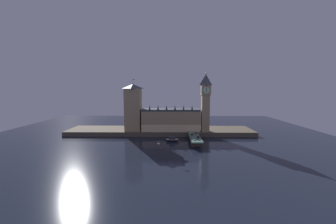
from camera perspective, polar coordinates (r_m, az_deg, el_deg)
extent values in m
plane|color=black|center=(214.41, -2.67, -8.04)|extent=(400.00, 400.00, 0.00)
cube|color=brown|center=(251.76, -2.13, -5.25)|extent=(220.00, 42.00, 5.18)
cube|color=tan|center=(238.68, 0.77, -2.48)|extent=(66.48, 16.21, 22.83)
cube|color=beige|center=(231.85, 0.77, -4.58)|extent=(66.48, 0.20, 8.22)
cube|color=#42474C|center=(237.04, 0.78, 0.54)|extent=(66.48, 14.91, 2.40)
cone|color=#42474C|center=(231.08, -5.12, 1.28)|extent=(2.40, 2.40, 5.02)
cone|color=#42474C|center=(230.29, -2.77, 1.28)|extent=(2.40, 2.40, 5.02)
cone|color=#42474C|center=(229.88, -0.41, 1.28)|extent=(2.40, 2.40, 5.02)
cone|color=#42474C|center=(229.87, 1.96, 1.28)|extent=(2.40, 2.40, 5.02)
cone|color=#42474C|center=(230.25, 4.33, 1.27)|extent=(2.40, 2.40, 5.02)
cone|color=#42474C|center=(231.02, 6.68, 1.26)|extent=(2.40, 2.40, 5.02)
cube|color=tan|center=(237.90, 10.27, -0.34)|extent=(8.73, 8.73, 41.54)
cube|color=tan|center=(236.28, 10.40, 5.98)|extent=(10.30, 10.30, 10.83)
cylinder|color=#B7E5B7|center=(231.08, 10.62, 5.97)|extent=(7.10, 0.25, 7.10)
cylinder|color=#B7E5B7|center=(241.49, 10.19, 5.99)|extent=(7.10, 0.25, 7.10)
cylinder|color=#B7E5B7|center=(237.21, 11.66, 5.96)|extent=(0.25, 7.10, 7.10)
cylinder|color=#B7E5B7|center=(235.47, 9.13, 6.01)|extent=(0.25, 7.10, 7.10)
cube|color=black|center=(230.89, 10.63, 6.10)|extent=(0.36, 0.10, 5.32)
pyramid|color=#42474C|center=(236.49, 10.46, 8.81)|extent=(10.30, 10.30, 12.48)
sphere|color=gold|center=(236.90, 10.49, 10.51)|extent=(1.60, 1.60, 1.60)
cube|color=tan|center=(242.88, -9.62, 0.66)|extent=(17.89, 17.89, 48.69)
pyramid|color=#42474C|center=(241.69, -9.74, 7.03)|extent=(18.25, 18.25, 5.23)
cylinder|color=#99999E|center=(241.82, -9.76, 8.36)|extent=(0.24, 0.24, 6.00)
cube|color=gold|center=(241.71, -9.51, 8.87)|extent=(2.00, 0.08, 1.20)
cube|color=#476656|center=(209.23, 7.46, -6.92)|extent=(10.52, 46.00, 1.40)
cube|color=brown|center=(196.70, 7.91, -8.72)|extent=(8.94, 3.20, 4.75)
cube|color=brown|center=(205.53, 7.60, -8.05)|extent=(8.94, 3.20, 4.75)
cube|color=brown|center=(214.39, 7.31, -7.44)|extent=(8.94, 3.20, 4.75)
cube|color=brown|center=(223.28, 7.04, -6.87)|extent=(8.94, 3.20, 4.75)
cube|color=black|center=(215.76, 6.63, -6.14)|extent=(1.78, 4.69, 0.86)
cube|color=black|center=(215.62, 6.63, -5.97)|extent=(1.46, 2.11, 0.45)
cylinder|color=black|center=(217.15, 6.37, -6.14)|extent=(0.22, 0.64, 0.64)
cylinder|color=black|center=(217.32, 6.81, -6.13)|extent=(0.22, 0.64, 0.64)
cylinder|color=black|center=(214.33, 6.44, -6.30)|extent=(0.22, 0.64, 0.64)
cylinder|color=black|center=(214.50, 6.89, -6.30)|extent=(0.22, 0.64, 0.64)
cube|color=silver|center=(195.75, 7.24, -7.47)|extent=(1.93, 4.43, 0.82)
cube|color=black|center=(195.59, 7.24, -7.29)|extent=(1.58, 1.99, 0.45)
cylinder|color=black|center=(197.04, 6.93, -7.45)|extent=(0.22, 0.64, 0.64)
cylinder|color=black|center=(197.24, 7.46, -7.44)|extent=(0.22, 0.64, 0.64)
cylinder|color=black|center=(194.39, 7.01, -7.64)|extent=(0.22, 0.64, 0.64)
cylinder|color=black|center=(194.59, 7.55, -7.64)|extent=(0.22, 0.64, 0.64)
cube|color=black|center=(203.85, 8.30, -6.90)|extent=(1.71, 4.52, 0.95)
cube|color=black|center=(203.69, 8.30, -6.71)|extent=(1.40, 2.03, 0.45)
cylinder|color=black|center=(202.68, 8.58, -7.08)|extent=(0.22, 0.64, 0.64)
cylinder|color=black|center=(202.47, 8.12, -7.09)|extent=(0.22, 0.64, 0.64)
cylinder|color=black|center=(205.39, 8.47, -6.90)|extent=(0.22, 0.64, 0.64)
cylinder|color=black|center=(205.18, 8.02, -6.91)|extent=(0.22, 0.64, 0.64)
cube|color=red|center=(220.65, 7.71, -5.88)|extent=(1.78, 4.26, 0.80)
cube|color=black|center=(220.52, 7.72, -5.73)|extent=(1.46, 1.92, 0.45)
cylinder|color=black|center=(219.53, 7.98, -6.02)|extent=(0.22, 0.64, 0.64)
cylinder|color=black|center=(219.33, 7.53, -6.03)|extent=(0.22, 0.64, 0.64)
cylinder|color=black|center=(222.09, 7.89, -5.87)|extent=(0.22, 0.64, 0.64)
cylinder|color=black|center=(221.89, 7.45, -5.88)|extent=(0.22, 0.64, 0.64)
cylinder|color=black|center=(201.71, 6.38, -7.08)|extent=(0.28, 0.28, 0.87)
cylinder|color=brown|center=(201.53, 6.38, -6.86)|extent=(0.38, 0.38, 0.72)
sphere|color=tan|center=(201.42, 6.38, -6.73)|extent=(0.24, 0.24, 0.24)
cylinder|color=black|center=(211.53, 8.66, -6.48)|extent=(0.28, 0.28, 0.87)
cylinder|color=#47384C|center=(211.35, 8.66, -6.27)|extent=(0.38, 0.38, 0.73)
sphere|color=tan|center=(211.25, 8.66, -6.14)|extent=(0.24, 0.24, 0.24)
cylinder|color=#2D3333|center=(194.25, 6.48, -7.67)|extent=(0.56, 0.56, 0.50)
cylinder|color=#2D3333|center=(193.52, 6.49, -6.78)|extent=(0.18, 0.18, 5.71)
sphere|color=#F9E5A3|center=(192.77, 6.50, -5.79)|extent=(0.60, 0.60, 0.60)
sphere|color=#F9E5A3|center=(192.80, 6.37, -5.89)|extent=(0.44, 0.44, 0.44)
sphere|color=#F9E5A3|center=(192.89, 6.64, -5.89)|extent=(0.44, 0.44, 0.44)
cylinder|color=#2D3333|center=(209.65, 8.84, -6.65)|extent=(0.56, 0.56, 0.50)
cylinder|color=#2D3333|center=(209.04, 8.85, -5.91)|extent=(0.18, 0.18, 5.05)
sphere|color=#F9E5A3|center=(208.41, 8.87, -5.08)|extent=(0.60, 0.60, 0.60)
sphere|color=#F9E5A3|center=(208.41, 8.74, -5.18)|extent=(0.44, 0.44, 0.44)
sphere|color=#F9E5A3|center=(208.54, 8.99, -5.18)|extent=(0.44, 0.44, 0.44)
ellipsoid|color=#28282D|center=(212.49, 1.19, -7.84)|extent=(13.63, 5.06, 2.40)
cube|color=tan|center=(212.22, 1.19, -7.55)|extent=(11.99, 4.06, 0.24)
cube|color=#2D333D|center=(211.91, 1.19, -7.21)|extent=(6.14, 3.12, 2.40)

